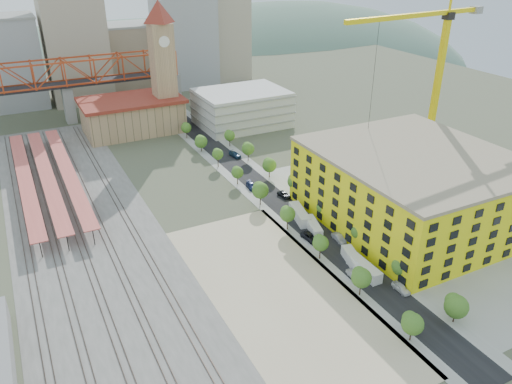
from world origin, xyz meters
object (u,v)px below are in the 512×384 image
site_trailer_c (313,227)px  site_trailer_b (353,260)px  construction_building (413,187)px  site_trailer_d (299,215)px  tower_crane (433,61)px  car_0 (412,326)px  clock_tower (162,55)px  site_trailer_a (364,268)px

site_trailer_c → site_trailer_b: bearing=-74.4°
construction_building → site_trailer_c: construction_building is taller
construction_building → site_trailer_b: 29.14m
construction_building → site_trailer_d: size_ratio=4.85×
construction_building → site_trailer_d: 30.16m
tower_crane → car_0: (-53.40, -55.75, -34.33)m
construction_building → car_0: bearing=-131.6°
construction_building → tower_crane: tower_crane is taller
construction_building → car_0: 44.55m
clock_tower → site_trailer_b: bearing=-85.9°
car_0 → site_trailer_b: bearing=82.8°
site_trailer_d → car_0: site_trailer_d is taller
site_trailer_a → car_0: 18.62m
clock_tower → tower_crane: tower_crane is taller
tower_crane → site_trailer_b: size_ratio=6.18×
clock_tower → car_0: size_ratio=13.58×
construction_building → site_trailer_a: size_ratio=5.19×
clock_tower → site_trailer_a: bearing=-86.0°
site_trailer_b → car_0: 22.55m
site_trailer_c → site_trailer_a: bearing=-74.4°
tower_crane → site_trailer_a: bearing=-143.4°
site_trailer_b → site_trailer_d: (0.00, 23.35, 0.17)m
clock_tower → car_0: clock_tower is taller
construction_building → car_0: construction_building is taller
clock_tower → site_trailer_c: size_ratio=5.77×
site_trailer_a → car_0: bearing=-98.8°
site_trailer_a → car_0: (-3.00, -18.36, -0.68)m
site_trailer_c → car_0: bearing=-78.8°
clock_tower → site_trailer_a: size_ratio=5.33×
site_trailer_c → tower_crane: bearing=34.0°
tower_crane → car_0: size_ratio=14.80×
construction_building → site_trailer_c: 27.98m
site_trailer_b → construction_building: bearing=36.4°
tower_crane → site_trailer_a: 71.21m
site_trailer_b → site_trailer_c: site_trailer_b is taller
construction_building → site_trailer_b: bearing=-158.3°
site_trailer_d → car_0: (-3.00, -45.70, -0.77)m
site_trailer_b → site_trailer_c: size_ratio=1.02×
site_trailer_b → clock_tower: bearing=108.9°
site_trailer_d → site_trailer_b: bearing=-77.5°
clock_tower → construction_building: (34.00, -99.99, -19.29)m
clock_tower → car_0: 135.69m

